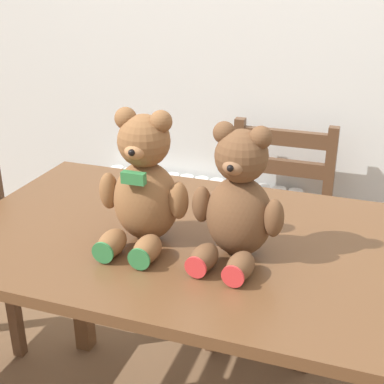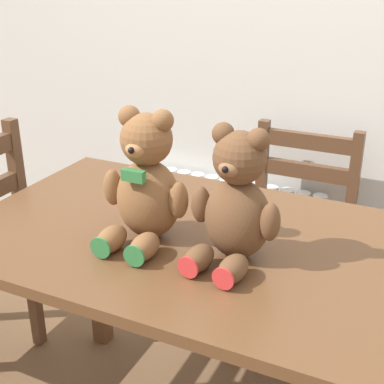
% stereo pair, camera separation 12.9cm
% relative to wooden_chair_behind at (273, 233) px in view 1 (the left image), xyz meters
% --- Properties ---
extents(wall_back, '(8.00, 0.04, 2.60)m').
position_rel_wooden_chair_behind_xyz_m(wall_back, '(-0.01, 0.27, 0.86)').
color(wall_back, silver).
rests_on(wall_back, ground_plane).
extents(radiator, '(0.90, 0.10, 0.56)m').
position_rel_wooden_chair_behind_xyz_m(radiator, '(-0.36, 0.20, -0.20)').
color(radiator, white).
rests_on(radiator, ground_plane).
extents(dining_table, '(1.42, 0.76, 0.77)m').
position_rel_wooden_chair_behind_xyz_m(dining_table, '(-0.01, -0.70, 0.22)').
color(dining_table, brown).
rests_on(dining_table, ground_plane).
extents(wooden_chair_behind, '(0.40, 0.39, 0.86)m').
position_rel_wooden_chair_behind_xyz_m(wooden_chair_behind, '(0.00, 0.00, 0.00)').
color(wooden_chair_behind, brown).
rests_on(wooden_chair_behind, ground_plane).
extents(teddy_bear_left, '(0.24, 0.23, 0.34)m').
position_rel_wooden_chair_behind_xyz_m(teddy_bear_left, '(-0.20, -0.77, 0.48)').
color(teddy_bear_left, brown).
rests_on(teddy_bear_left, dining_table).
extents(teddy_bear_right, '(0.23, 0.24, 0.33)m').
position_rel_wooden_chair_behind_xyz_m(teddy_bear_right, '(0.04, -0.76, 0.47)').
color(teddy_bear_right, brown).
rests_on(teddy_bear_right, dining_table).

